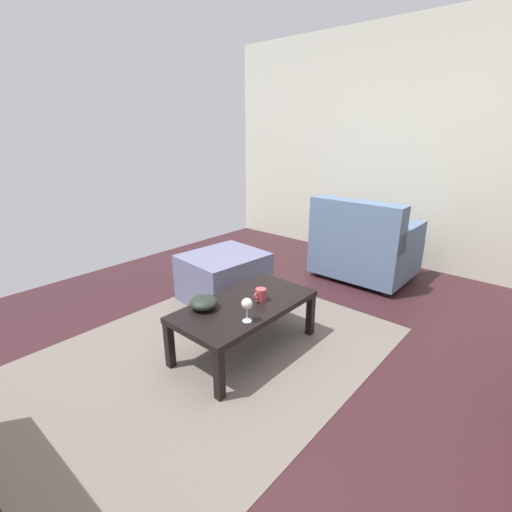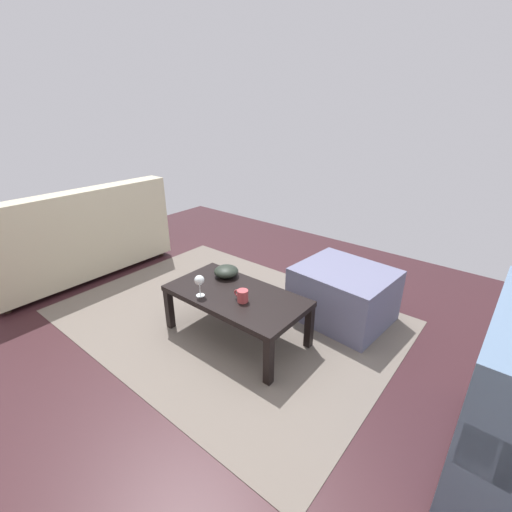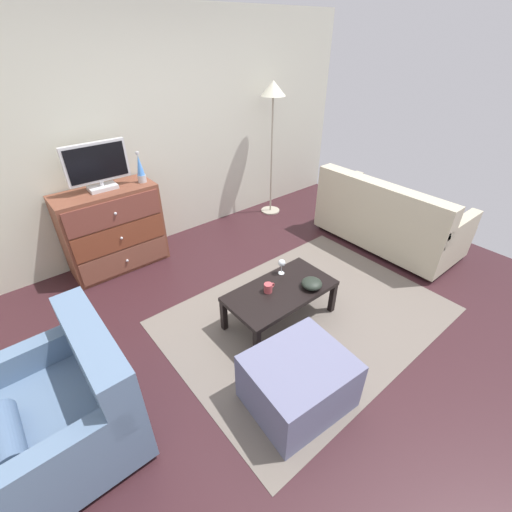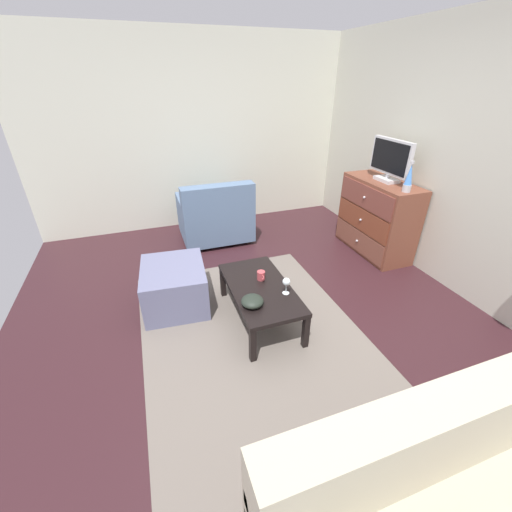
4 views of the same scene
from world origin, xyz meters
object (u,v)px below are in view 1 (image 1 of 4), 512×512
coffee_table (245,309)px  mug (261,295)px  ottoman (224,277)px  armchair (364,246)px  wine_glass (247,304)px  bowl_decorative (204,303)px

coffee_table → mug: bearing=154.9°
mug → ottoman: mug is taller
mug → armchair: (-1.71, -0.04, -0.06)m
mug → coffee_table: bearing=-25.1°
wine_glass → bowl_decorative: 0.35m
wine_glass → armchair: bearing=-175.1°
mug → ottoman: 0.88m
wine_glass → bowl_decorative: bearing=-79.0°
coffee_table → mug: 0.15m
coffee_table → bowl_decorative: bearing=-33.1°
wine_glass → mug: wine_glass is taller
mug → ottoman: bearing=-116.5°
coffee_table → bowl_decorative: size_ratio=5.36×
wine_glass → bowl_decorative: (0.06, -0.33, -0.07)m
armchair → bowl_decorative: bearing=-4.6°
ottoman → bowl_decorative: bearing=37.8°
coffee_table → ottoman: bearing=-124.3°
coffee_table → wine_glass: (0.17, 0.18, 0.16)m
coffee_table → ottoman: size_ratio=1.45×
bowl_decorative → wine_glass: bearing=101.0°
mug → bowl_decorative: size_ratio=0.60×
wine_glass → mug: (-0.28, -0.13, -0.07)m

